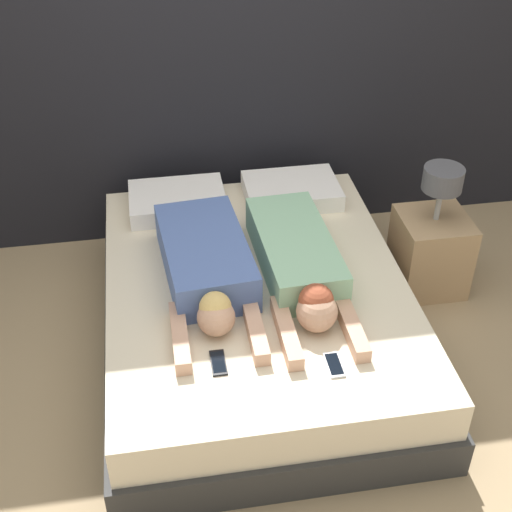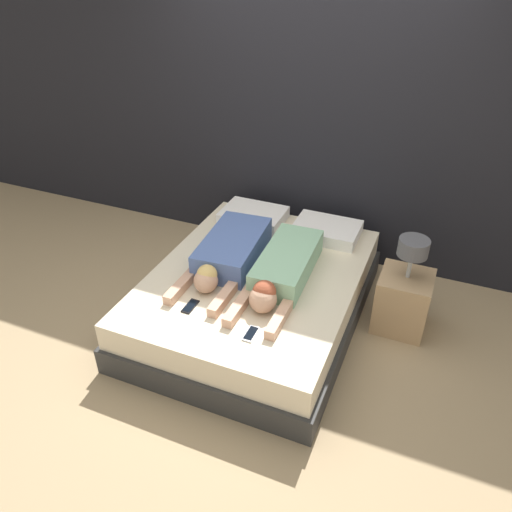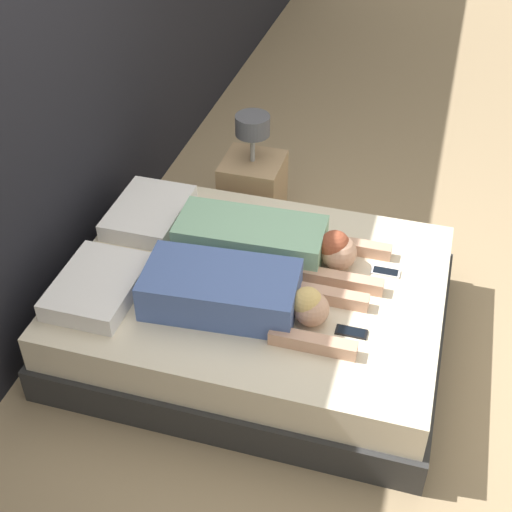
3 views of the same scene
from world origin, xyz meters
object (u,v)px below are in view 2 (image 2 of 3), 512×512
(bed, at_px, (256,295))
(person_left, at_px, (229,253))
(cell_phone_right, at_px, (251,334))
(pillow_head_left, at_px, (253,216))
(pillow_head_right, at_px, (326,230))
(person_right, at_px, (282,270))
(nightstand, at_px, (403,297))
(cell_phone_left, at_px, (190,306))

(bed, height_order, person_left, person_left)
(person_left, relative_size, cell_phone_right, 7.22)
(pillow_head_left, relative_size, pillow_head_right, 1.00)
(person_right, distance_m, cell_phone_right, 0.63)
(pillow_head_left, relative_size, person_right, 0.47)
(person_left, height_order, cell_phone_right, person_left)
(person_right, relative_size, cell_phone_right, 7.51)
(cell_phone_right, relative_size, nightstand, 0.20)
(pillow_head_left, bearing_deg, pillow_head_right, 0.00)
(cell_phone_left, height_order, cell_phone_right, same)
(bed, distance_m, pillow_head_left, 0.85)
(person_left, height_order, person_right, person_right)
(person_left, relative_size, person_right, 0.96)
(pillow_head_left, relative_size, cell_phone_right, 3.54)
(person_right, height_order, cell_phone_left, person_right)
(bed, xyz_separation_m, cell_phone_right, (0.23, -0.64, 0.22))
(person_right, bearing_deg, nightstand, 22.34)
(bed, relative_size, cell_phone_right, 13.01)
(person_right, xyz_separation_m, nightstand, (0.85, 0.35, -0.24))
(person_right, bearing_deg, pillow_head_right, 81.05)
(pillow_head_left, distance_m, cell_phone_right, 1.48)
(person_right, xyz_separation_m, cell_phone_left, (-0.47, -0.52, -0.09))
(cell_phone_left, distance_m, nightstand, 1.58)
(person_left, xyz_separation_m, nightstand, (1.30, 0.30, -0.24))
(person_right, relative_size, cell_phone_left, 7.51)
(bed, xyz_separation_m, person_left, (-0.24, 0.03, 0.31))
(pillow_head_right, distance_m, person_left, 0.91)
(person_left, relative_size, cell_phone_left, 7.22)
(pillow_head_right, bearing_deg, person_left, -129.05)
(nightstand, bearing_deg, pillow_head_left, 163.70)
(cell_phone_right, bearing_deg, person_left, 125.13)
(cell_phone_left, bearing_deg, person_right, 48.22)
(pillow_head_left, distance_m, pillow_head_right, 0.66)
(pillow_head_right, height_order, cell_phone_left, pillow_head_right)
(bed, xyz_separation_m, person_right, (0.21, -0.02, 0.30))
(cell_phone_left, xyz_separation_m, cell_phone_right, (0.49, -0.09, 0.00))
(cell_phone_left, bearing_deg, pillow_head_left, 93.38)
(person_left, bearing_deg, cell_phone_right, -54.87)
(pillow_head_right, height_order, person_right, person_right)
(pillow_head_right, relative_size, nightstand, 0.70)
(person_left, height_order, cell_phone_left, person_left)
(pillow_head_left, height_order, pillow_head_right, same)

